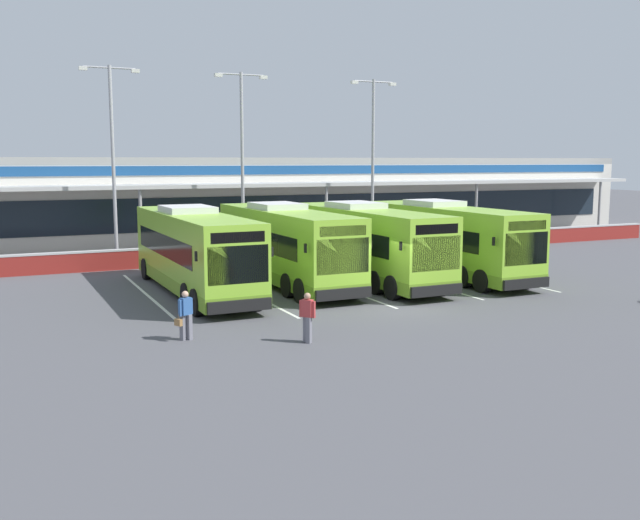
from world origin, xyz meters
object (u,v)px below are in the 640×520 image
Objects in this scene: coach_bus_right_centre at (444,241)px; lamp_post_east at (373,153)px; lamp_post_west at (113,152)px; coach_bus_left_centre at (285,246)px; lamp_post_centre at (242,152)px; pedestrian_with_handbag at (185,314)px; pedestrian_in_dark_coat at (307,316)px; coach_bus_leftmost at (194,253)px; coach_bus_centre at (365,244)px.

lamp_post_east is (2.24, 11.60, 4.50)m from coach_bus_right_centre.
coach_bus_right_centre is 18.96m from lamp_post_west.
lamp_post_centre is (1.43, 10.37, 4.50)m from coach_bus_left_centre.
pedestrian_with_handbag is 1.00× the size of pedestrian_in_dark_coat.
lamp_post_east reaches higher than pedestrian_in_dark_coat.
lamp_post_east is at bearing 56.48° from pedestrian_in_dark_coat.
coach_bus_leftmost is 8.28m from coach_bus_centre.
coach_bus_left_centre is at bearing -59.42° from lamp_post_west.
lamp_post_west reaches higher than coach_bus_left_centre.
lamp_post_west is 1.00× the size of lamp_post_centre.
pedestrian_in_dark_coat is (-3.46, -10.53, -0.91)m from coach_bus_left_centre.
lamp_post_west is (0.79, 19.00, 5.43)m from pedestrian_with_handbag.
pedestrian_in_dark_coat is 0.15× the size of lamp_post_east.
lamp_post_east reaches higher than coach_bus_leftmost.
coach_bus_centre is (8.27, -0.38, 0.00)m from coach_bus_leftmost.
lamp_post_centre is 9.02m from lamp_post_east.
coach_bus_right_centre is at bearing 26.20° from pedestrian_with_handbag.
pedestrian_with_handbag is (-2.44, -8.05, -0.93)m from coach_bus_leftmost.
coach_bus_centre is at bearing -78.27° from lamp_post_centre.
lamp_post_centre is (-6.78, 11.52, 4.50)m from coach_bus_right_centre.
coach_bus_centre and coach_bus_right_centre have the same top height.
lamp_post_west is (-6.15, 10.40, 4.50)m from coach_bus_left_centre.
pedestrian_in_dark_coat is at bearing -141.17° from coach_bus_right_centre.
coach_bus_right_centre is 1.11× the size of lamp_post_centre.
pedestrian_with_handbag is 26.35m from lamp_post_east.
lamp_post_west is 7.57m from lamp_post_centre.
coach_bus_centre is 1.11× the size of lamp_post_west.
lamp_post_east is (14.94, 11.00, 4.50)m from coach_bus_leftmost.
coach_bus_leftmost is 1.00× the size of coach_bus_left_centre.
lamp_post_east is (9.02, 0.08, 0.00)m from lamp_post_centre.
coach_bus_right_centre is (4.43, -0.22, 0.00)m from coach_bus_centre.
pedestrian_with_handbag is (-15.14, -7.45, -0.93)m from coach_bus_right_centre.
lamp_post_west is 1.00× the size of lamp_post_east.
lamp_post_east reaches higher than coach_bus_left_centre.
lamp_post_west is (-9.92, 11.33, 4.50)m from coach_bus_centre.
pedestrian_with_handbag is (-6.94, -8.60, -0.93)m from coach_bus_left_centre.
coach_bus_centre is 1.11× the size of lamp_post_east.
coach_bus_leftmost and coach_bus_left_centre have the same top height.
coach_bus_left_centre is 8.28m from coach_bus_right_centre.
lamp_post_east is (13.90, 20.98, 5.42)m from pedestrian_in_dark_coat.
lamp_post_west is at bearing 131.21° from coach_bus_centre.
lamp_post_west reaches higher than pedestrian_in_dark_coat.
pedestrian_with_handbag is 0.15× the size of lamp_post_east.
coach_bus_centre is at bearing -48.79° from lamp_post_west.
lamp_post_west is at bearing 120.58° from coach_bus_left_centre.
lamp_post_centre is (7.57, -0.03, 0.00)m from lamp_post_west.
pedestrian_with_handbag is 19.78m from lamp_post_west.
pedestrian_in_dark_coat is at bearing -126.95° from coach_bus_centre.
lamp_post_east is (6.67, 11.38, 4.50)m from coach_bus_centre.
coach_bus_leftmost is 1.11× the size of lamp_post_centre.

